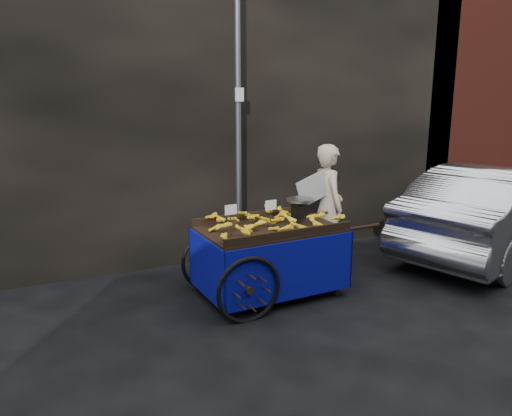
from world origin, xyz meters
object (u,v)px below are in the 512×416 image
vendor (328,206)px  plastic_bag (329,267)px  parked_car (498,210)px  banana_cart (266,235)px

vendor → plastic_bag: vendor is taller
vendor → parked_car: bearing=-95.5°
plastic_bag → parked_car: parked_car is taller
vendor → plastic_bag: bearing=160.8°
plastic_bag → parked_car: 2.91m
vendor → parked_car: vendor is taller
banana_cart → parked_car: (3.92, 0.01, -0.08)m
banana_cart → parked_car: bearing=-2.8°
banana_cart → vendor: bearing=22.5°
parked_car → vendor: bearing=58.9°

